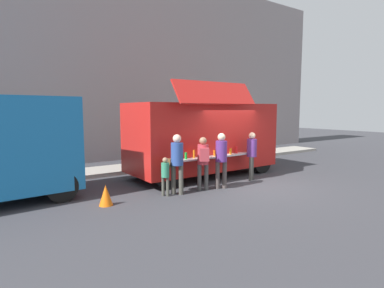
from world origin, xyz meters
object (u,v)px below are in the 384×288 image
Objects in this scene: food_truck_main at (204,136)px; customer_rear_waiting at (177,159)px; child_near_queue at (165,173)px; trash_bin at (239,149)px; customer_front_ordering at (221,156)px; customer_extra_browsing at (252,152)px; traffic_cone_orange at (106,195)px; customer_mid_with_backpack at (203,158)px.

customer_rear_waiting is at bearing -144.38° from food_truck_main.
trash_bin is at bearing -1.69° from child_near_queue.
child_near_queue is (-0.38, 0.02, -0.38)m from customer_rear_waiting.
trash_bin is 0.54× the size of customer_front_ordering.
customer_extra_browsing is at bearing -54.56° from customer_front_ordering.
customer_rear_waiting reaches higher than customer_front_ordering.
customer_extra_browsing reaches higher than trash_bin.
customer_extra_browsing is (-3.01, -3.88, 0.54)m from trash_bin.
customer_rear_waiting is 3.25m from customer_extra_browsing.
customer_rear_waiting is (-2.26, -1.70, -0.44)m from food_truck_main.
trash_bin is at bearing -24.31° from customer_front_ordering.
trash_bin is at bearing 28.95° from food_truck_main.
traffic_cone_orange is 2.26m from customer_rear_waiting.
food_truck_main is 3.24× the size of customer_front_ordering.
customer_rear_waiting is at bearing 56.48° from customer_extra_browsing.
customer_rear_waiting reaches higher than traffic_cone_orange.
food_truck_main is at bearing 19.77° from traffic_cone_orange.
food_truck_main reaches higher than customer_extra_browsing.
customer_mid_with_backpack is (-0.62, 0.13, -0.04)m from customer_front_ordering.
trash_bin is at bearing -73.63° from customer_extra_browsing.
customer_front_ordering is 1.55m from customer_rear_waiting.
customer_front_ordering is (-4.72, -4.24, 0.58)m from trash_bin.
trash_bin is 0.56× the size of customer_extra_browsing.
customer_extra_browsing reaches higher than customer_mid_with_backpack.
traffic_cone_orange is 0.33× the size of customer_mid_with_backpack.
customer_front_ordering is 0.99× the size of customer_rear_waiting.
customer_front_ordering reaches higher than customer_extra_browsing.
customer_mid_with_backpack is at bearing -4.08° from traffic_cone_orange.
food_truck_main is at bearing -3.73° from customer_extra_browsing.
customer_extra_browsing reaches higher than traffic_cone_orange.
customer_rear_waiting is 1.05× the size of customer_extra_browsing.
trash_bin is 6.37m from customer_front_ordering.
traffic_cone_orange is at bearing -155.04° from trash_bin.
food_truck_main reaches higher than customer_rear_waiting.
traffic_cone_orange is 5.41m from customer_extra_browsing.
customer_extra_browsing is at bearing -30.99° from child_near_queue.
trash_bin reaches higher than traffic_cone_orange.
food_truck_main is 2.86m from customer_rear_waiting.
child_near_queue is (-6.63, -4.00, 0.20)m from trash_bin.
child_near_queue is at bearing 137.15° from customer_rear_waiting.
customer_front_ordering is at bearing -112.14° from food_truck_main.
customer_rear_waiting is (2.12, -0.12, 0.79)m from traffic_cone_orange.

